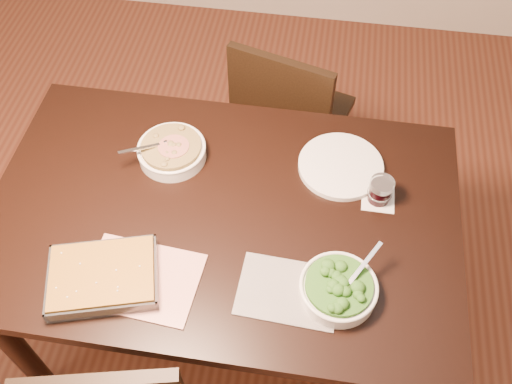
{
  "coord_description": "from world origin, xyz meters",
  "views": [
    {
      "loc": [
        0.25,
        -0.94,
        2.14
      ],
      "look_at": [
        0.09,
        0.05,
        0.8
      ],
      "focal_mm": 40.0,
      "sensor_mm": 36.0,
      "label": 1
    }
  ],
  "objects": [
    {
      "name": "broccoli_bowl",
      "position": [
        0.36,
        -0.22,
        0.78
      ],
      "size": [
        0.21,
        0.22,
        0.08
      ],
      "color": "white",
      "rests_on": "table"
    },
    {
      "name": "chair_far",
      "position": [
        0.13,
        0.68,
        0.48
      ],
      "size": [
        0.5,
        0.5,
        0.85
      ],
      "rotation": [
        0.0,
        0.0,
        2.86
      ],
      "color": "black",
      "rests_on": "ground"
    },
    {
      "name": "wine_tumbler",
      "position": [
        0.46,
        0.12,
        0.8
      ],
      "size": [
        0.07,
        0.07,
        0.08
      ],
      "color": "black",
      "rests_on": "coaster"
    },
    {
      "name": "dinner_plate",
      "position": [
        0.34,
        0.22,
        0.76
      ],
      "size": [
        0.27,
        0.27,
        0.02
      ],
      "primitive_type": "cylinder",
      "color": "white",
      "rests_on": "table"
    },
    {
      "name": "coaster",
      "position": [
        0.46,
        0.12,
        0.75
      ],
      "size": [
        0.1,
        0.1,
        0.0
      ],
      "primitive_type": "cube",
      "color": "white",
      "rests_on": "table"
    },
    {
      "name": "stew_bowl",
      "position": [
        -0.19,
        0.18,
        0.78
      ],
      "size": [
        0.22,
        0.22,
        0.08
      ],
      "color": "white",
      "rests_on": "table"
    },
    {
      "name": "ground",
      "position": [
        0.0,
        0.0,
        0.0
      ],
      "size": [
        4.0,
        4.0,
        0.0
      ],
      "primitive_type": "plane",
      "color": "#4F2416",
      "rests_on": "ground"
    },
    {
      "name": "baking_dish",
      "position": [
        -0.27,
        -0.28,
        0.78
      ],
      "size": [
        0.34,
        0.28,
        0.05
      ],
      "rotation": [
        0.0,
        0.0,
        0.28
      ],
      "color": "silver",
      "rests_on": "table"
    },
    {
      "name": "table",
      "position": [
        0.0,
        0.0,
        0.65
      ],
      "size": [
        1.4,
        0.9,
        0.75
      ],
      "color": "black",
      "rests_on": "ground"
    },
    {
      "name": "magazine_a",
      "position": [
        -0.17,
        -0.26,
        0.75
      ],
      "size": [
        0.33,
        0.25,
        0.01
      ],
      "primitive_type": "cube",
      "rotation": [
        0.0,
        0.0,
        -0.08
      ],
      "color": "#A83330",
      "rests_on": "table"
    },
    {
      "name": "magazine_b",
      "position": [
        0.22,
        -0.23,
        0.75
      ],
      "size": [
        0.28,
        0.2,
        0.0
      ],
      "primitive_type": "cube",
      "rotation": [
        0.0,
        0.0,
        -0.05
      ],
      "color": "#28272E",
      "rests_on": "table"
    }
  ]
}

